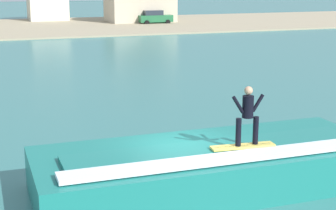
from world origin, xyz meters
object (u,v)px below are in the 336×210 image
wave_crest (210,166)px  surfboard (243,146)px  car_far_shore (155,17)px  surfer (248,113)px

wave_crest → surfboard: (0.72, -0.67, 0.76)m
car_far_shore → surfboard: bearing=-105.5°
surfboard → surfer: (0.11, -0.01, 0.98)m
wave_crest → surfboard: size_ratio=5.40×
surfer → car_far_shore: surfer is taller
surfboard → wave_crest: bearing=136.9°
car_far_shore → wave_crest: bearing=-106.4°
wave_crest → surfer: (0.83, -0.68, 1.74)m
surfboard → surfer: 0.99m
surfer → car_far_shore: size_ratio=0.38×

